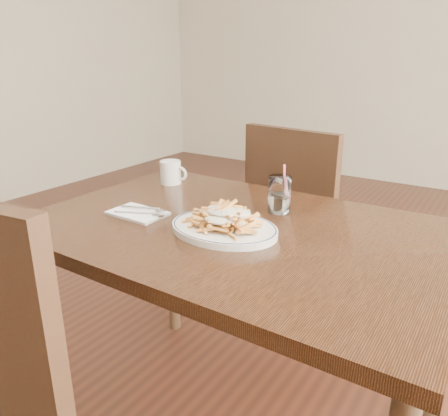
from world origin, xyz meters
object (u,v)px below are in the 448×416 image
Objects in this scene: loaded_fries at (224,214)px; coffee_mug at (171,172)px; fries_plate at (224,228)px; chair_far at (300,218)px; table at (236,250)px; water_glass at (279,197)px.

loaded_fries is 0.52m from coffee_mug.
fries_plate is 3.44× the size of coffee_mug.
chair_far is 8.44× the size of coffee_mug.
table is at bearing -81.72° from chair_far.
table is 10.81× the size of coffee_mug.
water_glass is at bearing -7.36° from coffee_mug.
water_glass is 0.49m from coffee_mug.
water_glass reaches higher than table.
chair_far reaches higher than coffee_mug.
chair_far is at bearing 97.38° from fries_plate.
fries_plate is (-0.00, -0.06, 0.09)m from table.
chair_far is 0.82m from loaded_fries.
chair_far is 0.64m from coffee_mug.
coffee_mug reaches higher than fries_plate.
table is at bearing -28.27° from coffee_mug.
fries_plate is at bearing -34.17° from coffee_mug.
chair_far is at bearing 54.66° from coffee_mug.
table is 0.14m from loaded_fries.
fries_plate reaches higher than table.
loaded_fries is (0.10, -0.77, 0.27)m from chair_far.
loaded_fries is at bearing -82.62° from chair_far.
chair_far is 2.46× the size of fries_plate.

